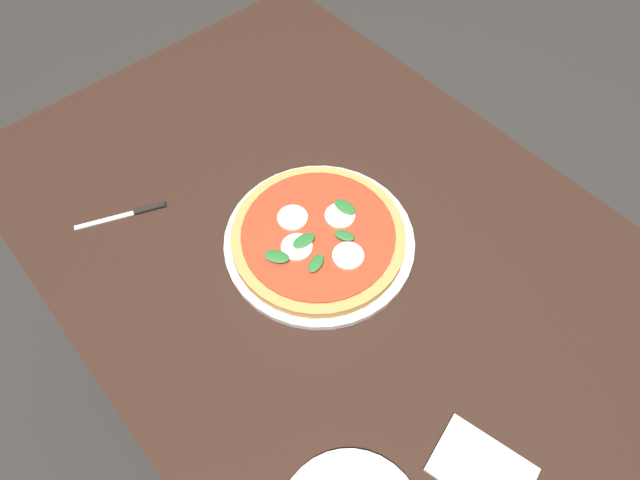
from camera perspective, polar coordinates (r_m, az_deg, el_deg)
ground_plane at (r=1.61m, az=0.46°, el=-14.18°), size 6.00×6.00×0.00m
dining_table at (r=1.03m, az=0.69°, el=-3.00°), size 1.24×0.86×0.74m
serving_tray at (r=0.92m, az=-0.00°, el=-0.13°), size 0.33×0.33×0.01m
pizza at (r=0.91m, az=-0.12°, el=0.36°), size 0.30×0.30×0.03m
napkin at (r=0.82m, az=16.81°, el=-22.31°), size 0.15×0.12×0.01m
knife at (r=1.02m, az=-19.30°, el=2.74°), size 0.07×0.15×0.01m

